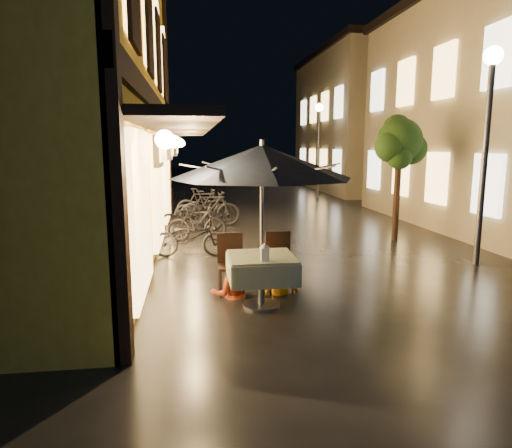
{
  "coord_description": "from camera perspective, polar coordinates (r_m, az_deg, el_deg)",
  "views": [
    {
      "loc": [
        -2.67,
        -6.29,
        2.38
      ],
      "look_at": [
        -1.69,
        0.76,
        1.15
      ],
      "focal_mm": 32.0,
      "sensor_mm": 36.0,
      "label": 1
    }
  ],
  "objects": [
    {
      "name": "ground",
      "position": [
        7.24,
        14.44,
        -9.72
      ],
      "size": [
        90.0,
        90.0,
        0.0
      ],
      "primitive_type": "plane",
      "color": "black",
      "rests_on": "ground"
    },
    {
      "name": "west_building",
      "position": [
        10.82,
        -25.28,
        15.96
      ],
      "size": [
        5.9,
        11.4,
        7.4
      ],
      "color": "gold",
      "rests_on": "ground"
    },
    {
      "name": "east_building_far",
      "position": [
        26.36,
        15.11,
        12.24
      ],
      "size": [
        7.3,
        10.3,
        7.3
      ],
      "color": "tan",
      "rests_on": "ground"
    },
    {
      "name": "street_tree",
      "position": [
        11.94,
        17.53,
        9.54
      ],
      "size": [
        1.43,
        1.2,
        3.15
      ],
      "color": "black",
      "rests_on": "ground"
    },
    {
      "name": "streetlamp_near",
      "position": [
        10.06,
        27.02,
        11.82
      ],
      "size": [
        0.36,
        0.36,
        4.23
      ],
      "color": "#59595E",
      "rests_on": "ground"
    },
    {
      "name": "streetlamp_far",
      "position": [
        21.08,
        7.83,
        11.16
      ],
      "size": [
        0.36,
        0.36,
        4.23
      ],
      "color": "#59595E",
      "rests_on": "ground"
    },
    {
      "name": "cafe_table",
      "position": [
        6.77,
        0.7,
        -5.56
      ],
      "size": [
        0.99,
        0.99,
        0.78
      ],
      "color": "#59595E",
      "rests_on": "ground"
    },
    {
      "name": "patio_umbrella",
      "position": [
        6.53,
        0.73,
        7.77
      ],
      "size": [
        2.65,
        2.65,
        2.46
      ],
      "color": "#59595E",
      "rests_on": "ground"
    },
    {
      "name": "cafe_chair_left",
      "position": [
        7.44,
        -3.21,
        -4.54
      ],
      "size": [
        0.42,
        0.42,
        0.97
      ],
      "color": "black",
      "rests_on": "ground"
    },
    {
      "name": "cafe_chair_right",
      "position": [
        7.55,
        2.87,
        -4.34
      ],
      "size": [
        0.42,
        0.42,
        0.97
      ],
      "color": "black",
      "rests_on": "ground"
    },
    {
      "name": "table_lantern",
      "position": [
        6.41,
        1.1,
        -3.39
      ],
      "size": [
        0.16,
        0.16,
        0.25
      ],
      "color": "white",
      "rests_on": "cafe_table"
    },
    {
      "name": "person_orange",
      "position": [
        7.23,
        -3.14,
        -3.69
      ],
      "size": [
        0.71,
        0.58,
        1.39
      ],
      "primitive_type": "imported",
      "rotation": [
        0.0,
        0.0,
        3.22
      ],
      "color": "#C4441F",
      "rests_on": "ground"
    },
    {
      "name": "person_yellow",
      "position": [
        7.38,
        2.9,
        -3.5
      ],
      "size": [
        1.0,
        0.76,
        1.37
      ],
      "primitive_type": "imported",
      "rotation": [
        0.0,
        0.0,
        3.46
      ],
      "color": "#FB9C06",
      "rests_on": "ground"
    },
    {
      "name": "bicycle_0",
      "position": [
        9.91,
        -8.21,
        -1.67
      ],
      "size": [
        1.67,
        0.69,
        0.85
      ],
      "primitive_type": "imported",
      "rotation": [
        0.0,
        0.0,
        1.5
      ],
      "color": "black",
      "rests_on": "ground"
    },
    {
      "name": "bicycle_1",
      "position": [
        11.6,
        -7.38,
        0.11
      ],
      "size": [
        1.49,
        0.44,
        0.89
      ],
      "primitive_type": "imported",
      "rotation": [
        0.0,
        0.0,
        1.58
      ],
      "color": "black",
      "rests_on": "ground"
    },
    {
      "name": "bicycle_2",
      "position": [
        12.5,
        -8.18,
        0.87
      ],
      "size": [
        1.86,
        1.01,
        0.93
      ],
      "primitive_type": "imported",
      "rotation": [
        0.0,
        0.0,
        1.8
      ],
      "color": "black",
      "rests_on": "ground"
    },
    {
      "name": "bicycle_3",
      "position": [
        13.62,
        -5.8,
        1.97
      ],
      "size": [
        1.81,
        0.57,
        1.08
      ],
      "primitive_type": "imported",
      "rotation": [
        0.0,
        0.0,
        1.53
      ],
      "color": "black",
      "rests_on": "ground"
    },
    {
      "name": "bicycle_4",
      "position": [
        14.15,
        -6.55,
        1.98
      ],
      "size": [
        1.82,
        0.7,
        0.94
      ],
      "primitive_type": "imported",
      "rotation": [
        0.0,
        0.0,
        1.61
      ],
      "color": "black",
      "rests_on": "ground"
    },
    {
      "name": "bicycle_5",
      "position": [
        15.03,
        -6.73,
        2.57
      ],
      "size": [
        1.73,
        0.67,
        1.02
      ],
      "primitive_type": "imported",
      "rotation": [
        0.0,
        0.0,
        1.69
      ],
      "color": "black",
      "rests_on": "ground"
    }
  ]
}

